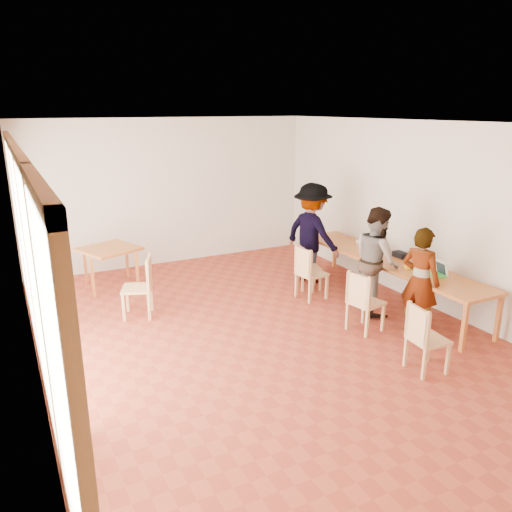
{
  "coord_description": "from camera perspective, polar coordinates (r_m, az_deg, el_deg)",
  "views": [
    {
      "loc": [
        -3.13,
        -5.96,
        3.2
      ],
      "look_at": [
        0.07,
        0.27,
        1.1
      ],
      "focal_mm": 35.0,
      "sensor_mm": 36.0,
      "label": 1
    }
  ],
  "objects": [
    {
      "name": "ground",
      "position": [
        7.45,
        0.48,
        -8.74
      ],
      "size": [
        8.0,
        8.0,
        0.0
      ],
      "primitive_type": "plane",
      "color": "#9C3C25",
      "rests_on": "ground"
    },
    {
      "name": "wall_back",
      "position": [
        10.57,
        -9.69,
        7.21
      ],
      "size": [
        6.0,
        0.1,
        3.0
      ],
      "primitive_type": "cube",
      "color": "beige",
      "rests_on": "ground"
    },
    {
      "name": "wall_right",
      "position": [
        8.71,
        18.33,
        4.6
      ],
      "size": [
        0.1,
        8.0,
        3.0
      ],
      "primitive_type": "cube",
      "color": "beige",
      "rests_on": "ground"
    },
    {
      "name": "window_wall",
      "position": [
        6.2,
        -24.53,
        -0.77
      ],
      "size": [
        0.1,
        8.0,
        3.0
      ],
      "primitive_type": "cube",
      "color": "white",
      "rests_on": "ground"
    },
    {
      "name": "ceiling",
      "position": [
        6.73,
        0.55,
        15.17
      ],
      "size": [
        6.0,
        8.0,
        0.04
      ],
      "primitive_type": "cube",
      "color": "white",
      "rests_on": "wall_back"
    },
    {
      "name": "communal_table",
      "position": [
        8.68,
        14.78,
        -0.6
      ],
      "size": [
        0.8,
        4.0,
        0.75
      ],
      "color": "#BD612A",
      "rests_on": "ground"
    },
    {
      "name": "side_table",
      "position": [
        9.43,
        -16.42,
        0.44
      ],
      "size": [
        0.9,
        0.9,
        0.75
      ],
      "rotation": [
        0.0,
        0.0,
        0.38
      ],
      "color": "#BD612A",
      "rests_on": "ground"
    },
    {
      "name": "chair_near",
      "position": [
        6.52,
        18.53,
        -8.22
      ],
      "size": [
        0.46,
        0.46,
        0.48
      ],
      "rotation": [
        0.0,
        0.0,
        -0.11
      ],
      "color": "#E3B271",
      "rests_on": "ground"
    },
    {
      "name": "chair_mid",
      "position": [
        7.41,
        12.04,
        -4.51
      ],
      "size": [
        0.51,
        0.51,
        0.49
      ],
      "rotation": [
        0.0,
        0.0,
        0.2
      ],
      "color": "#E3B271",
      "rests_on": "ground"
    },
    {
      "name": "chair_far",
      "position": [
        8.53,
        5.91,
        -1.34
      ],
      "size": [
        0.48,
        0.48,
        0.5
      ],
      "rotation": [
        0.0,
        0.0,
        0.11
      ],
      "color": "#E3B271",
      "rests_on": "ground"
    },
    {
      "name": "chair_empty",
      "position": [
        9.04,
        5.56,
        -0.72
      ],
      "size": [
        0.47,
        0.47,
        0.44
      ],
      "rotation": [
        0.0,
        0.0,
        -0.27
      ],
      "color": "#E3B271",
      "rests_on": "ground"
    },
    {
      "name": "chair_spare",
      "position": [
        8.01,
        -12.78,
        -2.72
      ],
      "size": [
        0.59,
        0.59,
        0.52
      ],
      "rotation": [
        0.0,
        0.0,
        2.76
      ],
      "color": "#E3B271",
      "rests_on": "ground"
    },
    {
      "name": "person_near",
      "position": [
        7.53,
        18.24,
        -2.77
      ],
      "size": [
        0.53,
        0.67,
        1.6
      ],
      "primitive_type": "imported",
      "rotation": [
        0.0,
        0.0,
        1.86
      ],
      "color": "gray",
      "rests_on": "ground"
    },
    {
      "name": "person_mid",
      "position": [
        8.14,
        13.62,
        -0.49
      ],
      "size": [
        0.89,
        1.01,
        1.72
      ],
      "primitive_type": "imported",
      "rotation": [
        0.0,
        0.0,
        1.23
      ],
      "color": "gray",
      "rests_on": "ground"
    },
    {
      "name": "person_far",
      "position": [
        9.34,
        6.41,
        2.58
      ],
      "size": [
        0.97,
        1.35,
        1.88
      ],
      "primitive_type": "imported",
      "rotation": [
        0.0,
        0.0,
        1.82
      ],
      "color": "gray",
      "rests_on": "ground"
    },
    {
      "name": "laptop_near",
      "position": [
        8.02,
        20.14,
        -1.68
      ],
      "size": [
        0.27,
        0.3,
        0.23
      ],
      "rotation": [
        0.0,
        0.0,
        -0.13
      ],
      "color": "green",
      "rests_on": "communal_table"
    },
    {
      "name": "laptop_mid",
      "position": [
        8.31,
        17.82,
        -0.89
      ],
      "size": [
        0.25,
        0.27,
        0.19
      ],
      "rotation": [
        0.0,
        0.0,
        -0.3
      ],
      "color": "green",
      "rests_on": "communal_table"
    },
    {
      "name": "laptop_far",
      "position": [
        8.99,
        13.35,
        0.78
      ],
      "size": [
        0.26,
        0.27,
        0.2
      ],
      "rotation": [
        0.0,
        0.0,
        0.28
      ],
      "color": "green",
      "rests_on": "communal_table"
    },
    {
      "name": "yellow_mug",
      "position": [
        8.14,
        16.9,
        -1.24
      ],
      "size": [
        0.12,
        0.12,
        0.09
      ],
      "primitive_type": "imported",
      "rotation": [
        0.0,
        0.0,
        -0.12
      ],
      "color": "gold",
      "rests_on": "communal_table"
    },
    {
      "name": "green_bottle",
      "position": [
        8.58,
        18.31,
        0.22
      ],
      "size": [
        0.07,
        0.07,
        0.28
      ],
      "primitive_type": "cylinder",
      "color": "#1C6B20",
      "rests_on": "communal_table"
    },
    {
      "name": "clear_glass",
      "position": [
        8.57,
        12.61,
        -0.01
      ],
      "size": [
        0.07,
        0.07,
        0.09
      ],
      "primitive_type": "cylinder",
      "color": "silver",
      "rests_on": "communal_table"
    },
    {
      "name": "condiment_cup",
      "position": [
        9.5,
        11.61,
        1.6
      ],
      "size": [
        0.08,
        0.08,
        0.06
      ],
      "primitive_type": "cylinder",
      "color": "white",
      "rests_on": "communal_table"
    },
    {
      "name": "pink_phone",
      "position": [
        10.05,
        10.25,
        2.36
      ],
      "size": [
        0.05,
        0.1,
        0.01
      ],
      "primitive_type": "cube",
      "color": "#F657A9",
      "rests_on": "communal_table"
    },
    {
      "name": "black_pouch",
      "position": [
        8.79,
        16.19,
        0.14
      ],
      "size": [
        0.16,
        0.26,
        0.09
      ],
      "primitive_type": "cube",
      "color": "black",
      "rests_on": "communal_table"
    }
  ]
}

